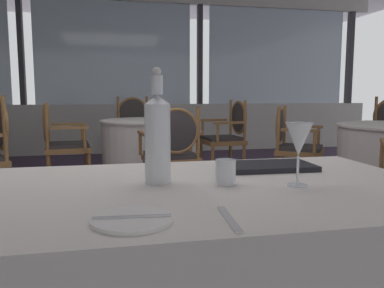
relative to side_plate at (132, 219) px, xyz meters
name	(u,v)px	position (x,y,z in m)	size (l,w,h in m)	color
ground_plane	(132,247)	(0.08, 1.69, -0.74)	(15.28, 15.28, 0.00)	#47384C
window_wall_far	(115,88)	(0.08, 6.11, 0.39)	(9.56, 0.14, 2.83)	beige
side_plate	(132,219)	(0.00, 0.00, 0.00)	(0.19, 0.19, 0.01)	white
butter_knife	(132,217)	(0.00, 0.00, 0.01)	(0.18, 0.02, 0.00)	silver
dinner_fork	(229,219)	(0.22, -0.03, 0.00)	(0.19, 0.02, 0.00)	silver
water_bottle	(157,136)	(0.11, 0.38, 0.15)	(0.08, 0.08, 0.37)	white
wine_glass	(299,140)	(0.53, 0.25, 0.14)	(0.09, 0.09, 0.20)	white
water_tumbler	(226,172)	(0.32, 0.32, 0.03)	(0.07, 0.07, 0.08)	white
menu_book	(269,166)	(0.56, 0.53, 0.01)	(0.33, 0.20, 0.02)	black
background_table_1	(150,152)	(0.41, 3.58, -0.37)	(1.10, 1.10, 0.74)	white
dining_chair_1_0	(229,132)	(1.38, 3.69, -0.18)	(0.51, 0.57, 0.95)	olive
dining_chair_1_1	(134,127)	(0.30, 4.55, -0.16)	(0.57, 0.51, 0.99)	olive
dining_chair_1_2	(60,139)	(-0.56, 3.47, -0.19)	(0.51, 0.57, 0.93)	olive
dining_chair_1_3	(173,148)	(0.52, 2.61, -0.21)	(0.57, 0.51, 0.92)	olive
dining_chair_2_0	(292,141)	(1.83, 2.91, -0.21)	(0.64, 0.66, 0.90)	olive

